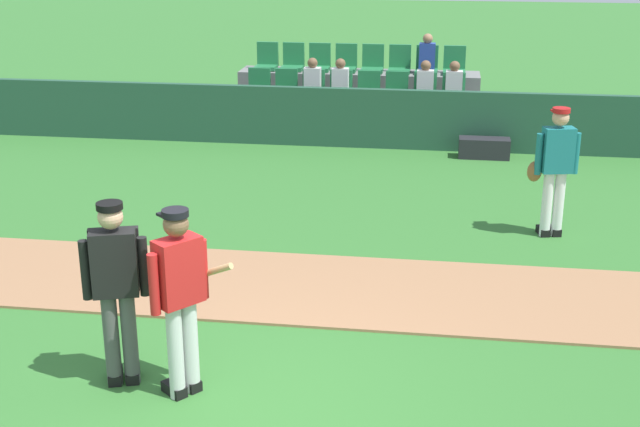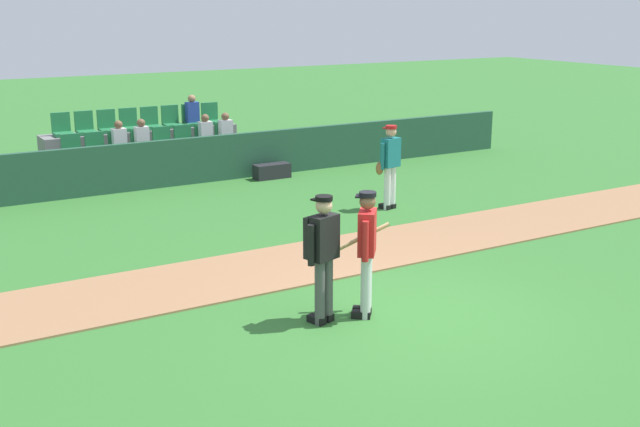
{
  "view_description": "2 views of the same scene",
  "coord_description": "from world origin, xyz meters",
  "px_view_note": "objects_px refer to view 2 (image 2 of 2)",
  "views": [
    {
      "loc": [
        1.72,
        -6.28,
        4.07
      ],
      "look_at": [
        0.44,
        2.57,
        0.98
      ],
      "focal_mm": 48.01,
      "sensor_mm": 36.0,
      "label": 1
    },
    {
      "loc": [
        -6.18,
        -8.16,
        4.16
      ],
      "look_at": [
        0.07,
        2.4,
        0.9
      ],
      "focal_mm": 44.35,
      "sensor_mm": 36.0,
      "label": 2
    }
  ],
  "objects_px": {
    "umpire_home_plate": "(323,252)",
    "equipment_bag": "(272,171)",
    "runner_teal_jersey": "(390,164)",
    "batter_red_jersey": "(366,249)"
  },
  "relations": [
    {
      "from": "batter_red_jersey",
      "to": "runner_teal_jersey",
      "type": "height_order",
      "value": "same"
    },
    {
      "from": "batter_red_jersey",
      "to": "runner_teal_jersey",
      "type": "bearing_deg",
      "value": 51.49
    },
    {
      "from": "umpire_home_plate",
      "to": "equipment_bag",
      "type": "xyz_separation_m",
      "value": [
        3.58,
        8.45,
        -0.82
      ]
    },
    {
      "from": "batter_red_jersey",
      "to": "runner_teal_jersey",
      "type": "relative_size",
      "value": 1.0
    },
    {
      "from": "umpire_home_plate",
      "to": "equipment_bag",
      "type": "height_order",
      "value": "umpire_home_plate"
    },
    {
      "from": "runner_teal_jersey",
      "to": "batter_red_jersey",
      "type": "bearing_deg",
      "value": -128.51
    },
    {
      "from": "runner_teal_jersey",
      "to": "equipment_bag",
      "type": "height_order",
      "value": "runner_teal_jersey"
    },
    {
      "from": "umpire_home_plate",
      "to": "equipment_bag",
      "type": "relative_size",
      "value": 1.96
    },
    {
      "from": "runner_teal_jersey",
      "to": "equipment_bag",
      "type": "relative_size",
      "value": 1.96
    },
    {
      "from": "batter_red_jersey",
      "to": "equipment_bag",
      "type": "xyz_separation_m",
      "value": [
        2.96,
        8.56,
        -0.79
      ]
    }
  ]
}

